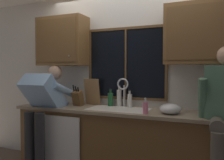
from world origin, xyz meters
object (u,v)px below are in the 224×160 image
mixing_bowl (170,109)px  bottle_tall_clear (130,100)px  soap_dispenser (145,108)px  knife_block (78,98)px  cutting_board (92,92)px  bottle_amber_small (110,99)px  bottle_green_glass (119,97)px  person_standing (43,106)px

mixing_bowl → bottle_tall_clear: bearing=157.0°
mixing_bowl → soap_dispenser: size_ratio=1.28×
knife_block → cutting_board: bearing=53.9°
bottle_amber_small → bottle_tall_clear: bearing=-5.5°
soap_dispenser → bottle_green_glass: bearing=138.2°
bottle_green_glass → bottle_amber_small: (-0.12, -0.03, -0.02)m
knife_block → cutting_board: 0.24m
person_standing → mixing_bowl: size_ratio=6.05×
mixing_bowl → bottle_tall_clear: bottle_tall_clear is taller
soap_dispenser → bottle_amber_small: bearing=146.4°
cutting_board → knife_block: bearing=-126.1°
mixing_bowl → bottle_tall_clear: 0.63m
person_standing → bottle_green_glass: (0.92, 0.51, 0.11)m
bottle_green_glass → bottle_tall_clear: bearing=-19.6°
cutting_board → bottle_green_glass: size_ratio=1.30×
knife_block → bottle_amber_small: knife_block is taller
person_standing → bottle_tall_clear: bearing=22.3°
soap_dispenser → bottle_tall_clear: size_ratio=0.81×
bottle_tall_clear → bottle_amber_small: (-0.30, 0.03, 0.00)m
bottle_green_glass → cutting_board: bearing=-177.3°
bottle_green_glass → bottle_tall_clear: (0.18, -0.06, -0.03)m
bottle_green_glass → bottle_tall_clear: bottle_green_glass is taller
cutting_board → person_standing: bearing=-135.3°
person_standing → knife_block: 0.49m
bottle_green_glass → bottle_tall_clear: size_ratio=1.25×
mixing_bowl → soap_dispenser: soap_dispenser is taller
knife_block → person_standing: bearing=-139.6°
soap_dispenser → bottle_tall_clear: (-0.32, 0.38, 0.02)m
bottle_tall_clear → knife_block: bearing=-169.1°
bottle_amber_small → cutting_board: bearing=177.1°
person_standing → bottle_tall_clear: 1.19m
person_standing → bottle_tall_clear: size_ratio=6.24×
cutting_board → bottle_green_glass: 0.42m
knife_block → mixing_bowl: (1.31, -0.11, -0.05)m
mixing_bowl → soap_dispenser: 0.30m
bottle_green_glass → mixing_bowl: bearing=-22.2°
cutting_board → bottle_green_glass: cutting_board is taller
bottle_amber_small → bottle_green_glass: bearing=16.1°
knife_block → bottle_green_glass: (0.55, 0.20, 0.02)m
mixing_bowl → bottle_tall_clear: (-0.58, 0.25, 0.04)m
soap_dispenser → bottle_amber_small: bottle_amber_small is taller
cutting_board → bottle_green_glass: bearing=2.7°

